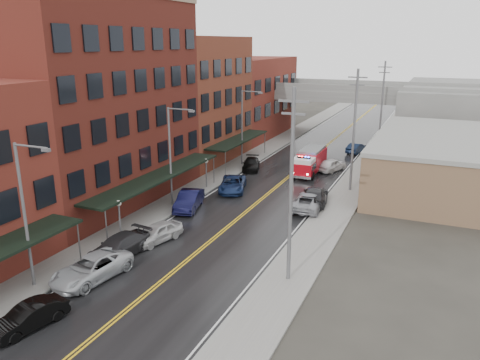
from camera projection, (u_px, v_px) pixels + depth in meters
The scene contains 33 objects.
road at pixel (265, 196), 45.34m from camera, with size 11.00×160.00×0.02m, color black.
sidewalk_left at pixel (199, 187), 48.13m from camera, with size 3.00×160.00×0.15m, color slate.
sidewalk_right at pixel (340, 206), 42.51m from camera, with size 3.00×160.00×0.15m, color slate.
curb_left at pixel (213, 189), 47.49m from camera, with size 0.30×160.00×0.15m, color gray.
curb_right at pixel (322, 203), 43.15m from camera, with size 0.30×160.00×0.15m, color gray.
brick_building_b at pixel (100, 105), 41.75m from camera, with size 9.00×20.00×18.00m, color #4D1814.
brick_building_c at pixel (195, 100), 57.54m from camera, with size 9.00×15.00×15.00m, color brown.
brick_building_far at pixel (249, 97), 73.34m from camera, with size 9.00×20.00×12.00m, color maroon.
tan_building at pixel (448, 164), 47.26m from camera, with size 14.00×22.00×5.00m, color brown.
right_far_block at pixel (465, 112), 72.41m from camera, with size 18.00×30.00×8.00m, color slate.
awning_1 at pixel (158, 176), 41.22m from camera, with size 2.60×18.00×3.09m.
awning_2 at pixel (238, 140), 56.59m from camera, with size 2.60×13.00×3.09m.
globe_lamp_1 at pixel (119, 211), 34.85m from camera, with size 0.44×0.44×3.12m.
globe_lamp_2 at pixel (206, 167), 47.14m from camera, with size 0.44×0.44×3.12m.
street_lamp_0 at pixel (27, 208), 27.06m from camera, with size 2.64×0.22×9.00m.
street_lamp_1 at pixel (172, 151), 41.11m from camera, with size 2.64×0.22×9.00m.
street_lamp_2 at pixel (244, 123), 55.17m from camera, with size 2.64×0.22×9.00m.
utility_pole_0 at pixel (291, 185), 27.61m from camera, with size 1.80×0.24×12.00m.
utility_pole_1 at pixel (354, 129), 45.17m from camera, with size 1.80×0.24×12.00m.
utility_pole_2 at pixel (382, 104), 62.73m from camera, with size 1.80×0.24×12.00m.
overpass at pixel (339, 99), 71.74m from camera, with size 40.00×10.00×7.50m.
fire_truck at pixel (309, 161), 52.94m from camera, with size 3.00×7.36×2.68m.
parked_car_left_1 at pixel (29, 317), 24.32m from camera, with size 1.41×4.04×1.33m, color black.
parked_car_left_2 at pixel (92, 268), 29.35m from camera, with size 2.52×5.46×1.52m, color #AAAEB2.
parked_car_left_3 at pixel (118, 247), 32.42m from camera, with size 2.11×5.20×1.51m, color #252527.
parked_car_left_4 at pixel (157, 232), 34.95m from camera, with size 1.69×4.21×1.43m, color #B2B2B2.
parked_car_left_5 at pixel (189, 200), 41.71m from camera, with size 1.73×4.97×1.64m, color black.
parked_car_left_6 at pixel (233, 184), 46.78m from camera, with size 2.40×5.20×1.45m, color #14244D.
parked_car_left_7 at pixel (251, 164), 54.61m from camera, with size 1.86×4.58×1.33m, color black.
parked_car_right_0 at pixel (309, 201), 41.68m from camera, with size 2.49×5.39×1.50m, color #919398.
parked_car_right_1 at pixel (315, 196), 43.05m from camera, with size 2.21×5.43×1.57m, color #262628.
parked_car_right_2 at pixel (332, 165), 54.04m from camera, with size 1.75×4.34×1.48m, color silver.
parked_car_right_3 at pixel (357, 148), 62.82m from camera, with size 1.43×4.10×1.35m, color black.
Camera 1 is at (15.01, -10.39, 14.43)m, focal length 35.00 mm.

